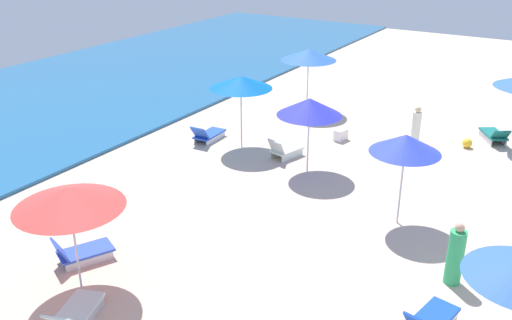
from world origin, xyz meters
TOP-DOWN VIEW (x-y plane):
  - umbrella_0 at (4.86, 13.26)m, footprint 2.16×2.16m
  - lounge_chair_0_0 at (4.70, 14.62)m, footprint 1.51×0.68m
  - umbrella_3 at (9.83, 13.18)m, footprint 2.29×2.29m
  - lounge_chair_4_0 at (10.04, 5.71)m, footprint 1.51×1.25m
  - umbrella_6 at (2.45, 6.74)m, footprint 1.82×1.82m
  - umbrella_7 at (4.19, 10.31)m, footprint 2.03×2.03m
  - lounge_chair_7_0 at (4.78, 11.47)m, footprint 1.31×0.90m
  - umbrella_8 at (-4.02, 11.72)m, footprint 2.31×2.31m
  - lounge_chair_8_0 at (-4.92, 10.90)m, footprint 1.53×1.06m
  - lounge_chair_8_1 at (-3.27, 12.49)m, footprint 1.48×1.17m
  - beachgoer_1 at (7.74, 7.94)m, footprint 0.39×0.39m
  - beachgoer_3 at (0.45, 4.81)m, footprint 0.51×0.51m
  - beach_ball_0 at (8.94, 6.40)m, footprint 0.34×0.34m
  - cooler_box_1 at (7.29, 10.51)m, footprint 0.57×0.40m

SIDE VIEW (x-z plane):
  - beach_ball_0 at x=8.94m, z-range 0.00..0.34m
  - cooler_box_1 at x=7.29m, z-range 0.00..0.41m
  - lounge_chair_0_0 at x=4.70m, z-range -0.11..0.59m
  - lounge_chair_8_0 at x=-4.92m, z-range -0.08..0.57m
  - lounge_chair_8_1 at x=-3.27m, z-range -0.09..0.60m
  - lounge_chair_4_0 at x=10.04m, z-range -0.07..0.59m
  - lounge_chair_7_0 at x=4.78m, z-range -0.09..0.65m
  - beachgoer_3 at x=0.45m, z-range -0.06..1.44m
  - beachgoer_1 at x=7.74m, z-range -0.04..1.56m
  - umbrella_7 at x=4.19m, z-range 0.94..3.37m
  - umbrella_8 at x=-4.02m, z-range 0.99..3.43m
  - umbrella_6 at x=2.45m, z-range 1.00..3.51m
  - umbrella_0 at x=4.86m, z-range 1.07..3.63m
  - umbrella_3 at x=9.83m, z-range 1.06..3.64m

